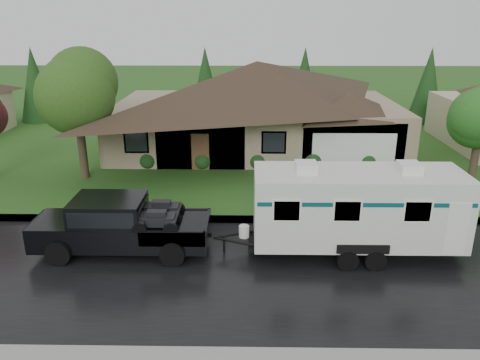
{
  "coord_description": "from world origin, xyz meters",
  "views": [
    {
      "loc": [
        1.41,
        -16.4,
        8.44
      ],
      "look_at": [
        1.12,
        2.0,
        1.98
      ],
      "focal_mm": 35.0,
      "sensor_mm": 36.0,
      "label": 1
    }
  ],
  "objects": [
    {
      "name": "ground",
      "position": [
        0.0,
        0.0,
        0.0
      ],
      "size": [
        140.0,
        140.0,
        0.0
      ],
      "primitive_type": "plane",
      "color": "#29551A",
      "rests_on": "ground"
    },
    {
      "name": "road",
      "position": [
        0.0,
        -2.0,
        0.01
      ],
      "size": [
        140.0,
        8.0,
        0.01
      ],
      "primitive_type": "cube",
      "color": "black",
      "rests_on": "ground"
    },
    {
      "name": "curb",
      "position": [
        0.0,
        2.25,
        0.07
      ],
      "size": [
        140.0,
        0.5,
        0.15
      ],
      "primitive_type": "cube",
      "color": "gray",
      "rests_on": "ground"
    },
    {
      "name": "lawn",
      "position": [
        0.0,
        15.0,
        0.07
      ],
      "size": [
        140.0,
        26.0,
        0.15
      ],
      "primitive_type": "cube",
      "color": "#29551A",
      "rests_on": "ground"
    },
    {
      "name": "house_main",
      "position": [
        2.29,
        13.84,
        3.59
      ],
      "size": [
        19.44,
        10.8,
        6.9
      ],
      "color": "gray",
      "rests_on": "lawn"
    },
    {
      "name": "tree_left_green",
      "position": [
        -7.39,
        7.51,
        4.83
      ],
      "size": [
        4.08,
        4.08,
        6.75
      ],
      "color": "#382B1E",
      "rests_on": "lawn"
    },
    {
      "name": "shrub_row",
      "position": [
        2.0,
        9.3,
        0.65
      ],
      "size": [
        13.6,
        1.0,
        1.0
      ],
      "color": "#143814",
      "rests_on": "lawn"
    },
    {
      "name": "pickup_truck",
      "position": [
        -3.38,
        -0.6,
        1.15
      ],
      "size": [
        6.43,
        2.44,
        2.14
      ],
      "color": "black",
      "rests_on": "ground"
    },
    {
      "name": "travel_trailer",
      "position": [
        5.43,
        -0.6,
        1.89
      ],
      "size": [
        7.93,
        2.79,
        3.56
      ],
      "color": "silver",
      "rests_on": "ground"
    }
  ]
}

